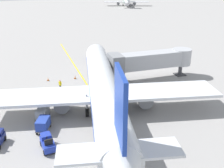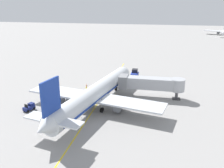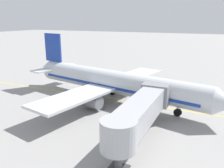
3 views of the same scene
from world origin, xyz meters
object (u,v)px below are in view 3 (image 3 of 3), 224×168
Objects in this scene: baggage_cart_front at (128,83)px; ground_crew_wing_walker at (155,83)px; baggage_cart_second_in_train at (116,81)px; parked_airliner at (113,82)px; jet_bridge at (140,112)px; ground_crew_loader at (168,93)px; baggage_tug_lead at (120,77)px; safety_cone_nose_right at (191,107)px; baggage_tug_trailing at (100,81)px; safety_cone_nose_left at (198,98)px.

baggage_cart_front is 5.45m from ground_crew_wing_walker.
baggage_cart_front is at bearing 86.53° from baggage_cart_second_in_train.
parked_airliner is at bearing 19.73° from baggage_cart_second_in_train.
jet_bridge reaches higher than ground_crew_loader.
baggage_tug_lead is at bearing -142.42° from baggage_cart_front.
ground_crew_wing_walker is at bearing -138.39° from safety_cone_nose_right.
baggage_tug_trailing is 4.44× the size of safety_cone_nose_left.
baggage_cart_front is 1.75× the size of ground_crew_loader.
ground_crew_loader reaches higher than baggage_tug_trailing.
parked_airliner reaches higher than baggage_tug_trailing.
parked_airliner is at bearing -60.88° from ground_crew_loader.
parked_airliner is at bearing -83.20° from safety_cone_nose_right.
safety_cone_nose_right is (9.06, 8.05, -0.66)m from ground_crew_wing_walker.
baggage_tug_trailing is 20.36m from safety_cone_nose_right.
parked_airliner is 13.05m from safety_cone_nose_right.
baggage_tug_trailing is 0.89× the size of baggage_cart_front.
baggage_tug_lead is at bearing 154.79° from baggage_tug_trailing.
baggage_tug_lead is at bearing -152.59° from jet_bridge.
parked_airliner is at bearing 1.82° from baggage_cart_front.
jet_bridge is 9.02× the size of ground_crew_loader.
parked_airliner is 14.06m from jet_bridge.
baggage_tug_trailing is at bearing -90.38° from baggage_cart_front.
parked_airliner is 2.43× the size of jet_bridge.
baggage_cart_second_in_train reaches higher than safety_cone_nose_right.
safety_cone_nose_right is (-1.51, 12.64, -2.90)m from parked_airliner.
baggage_cart_second_in_train is 16.28m from safety_cone_nose_left.
baggage_tug_trailing is 3.66m from baggage_cart_second_in_train.
jet_bridge is 5.17× the size of baggage_cart_front.
baggage_cart_second_in_train is 11.91m from ground_crew_loader.
ground_crew_loader is (3.44, 15.02, 0.24)m from baggage_tug_trailing.
jet_bridge is at bearing 27.41° from baggage_tug_lead.
ground_crew_loader reaches higher than baggage_cart_front.
baggage_tug_trailing is 4.44× the size of safety_cone_nose_right.
baggage_tug_lead is 4.64× the size of safety_cone_nose_left.
baggage_cart_second_in_train is (4.97, 1.25, 0.24)m from baggage_tug_lead.
baggage_cart_second_in_train is 5.00× the size of safety_cone_nose_left.
parked_airliner is 14.09m from baggage_tug_lead.
ground_crew_loader is (3.56, 11.37, 0.00)m from baggage_cart_second_in_train.
safety_cone_nose_left is at bearing 67.87° from baggage_tug_lead.
ground_crew_wing_walker is (-2.32, 7.55, 0.00)m from baggage_cart_second_in_train.
baggage_tug_lead is 15.24m from ground_crew_loader.
baggage_tug_lead is at bearing -162.33° from parked_airliner.
jet_bridge is 21.33m from baggage_cart_front.
ground_crew_loader is (5.89, 3.82, 0.00)m from ground_crew_wing_walker.
baggage_tug_lead is at bearing -124.81° from safety_cone_nose_right.
jet_bridge reaches higher than ground_crew_wing_walker.
ground_crew_wing_walker is at bearing 117.13° from baggage_cart_front.
baggage_cart_front is at bearing -155.68° from jet_bridge.
jet_bridge is 13.76m from safety_cone_nose_right.
ground_crew_wing_walker and ground_crew_loader have the same top height.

